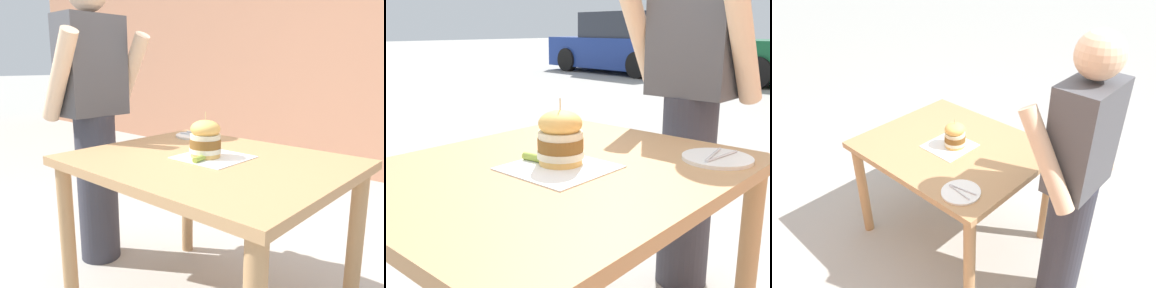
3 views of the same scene
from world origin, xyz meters
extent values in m
plane|color=#ADAAA3|center=(0.00, 0.00, 0.00)|extent=(80.00, 80.00, 0.00)
cube|color=tan|center=(0.00, 0.00, 0.76)|extent=(0.95, 1.16, 0.04)
cylinder|color=tan|center=(-0.42, -0.52, 0.37)|extent=(0.07, 0.07, 0.74)
cylinder|color=tan|center=(0.42, -0.52, 0.37)|extent=(0.07, 0.07, 0.74)
cylinder|color=tan|center=(-0.42, 0.52, 0.37)|extent=(0.07, 0.07, 0.74)
cylinder|color=tan|center=(0.42, 0.52, 0.37)|extent=(0.07, 0.07, 0.74)
cube|color=white|center=(0.02, -0.01, 0.79)|extent=(0.29, 0.29, 0.00)
cylinder|color=#E5B25B|center=(0.00, 0.02, 0.80)|extent=(0.13, 0.13, 0.02)
cylinder|color=beige|center=(0.00, 0.02, 0.82)|extent=(0.14, 0.14, 0.02)
cylinder|color=brown|center=(0.00, 0.02, 0.85)|extent=(0.14, 0.14, 0.04)
cylinder|color=beige|center=(0.00, 0.02, 0.88)|extent=(0.13, 0.13, 0.02)
ellipsoid|color=#E5B25B|center=(0.00, 0.02, 0.91)|extent=(0.13, 0.13, 0.08)
cylinder|color=#D1B77F|center=(0.00, 0.02, 0.96)|extent=(0.00, 0.00, 0.05)
cylinder|color=#8EA83D|center=(-0.07, -0.02, 0.80)|extent=(0.09, 0.03, 0.02)
cylinder|color=white|center=(0.34, 0.38, 0.79)|extent=(0.22, 0.22, 0.01)
cylinder|color=silver|center=(0.32, 0.38, 0.80)|extent=(0.04, 0.17, 0.01)
cylinder|color=silver|center=(0.35, 0.38, 0.80)|extent=(0.03, 0.17, 0.01)
cylinder|color=#33333D|center=(-0.01, 0.87, 0.45)|extent=(0.24, 0.24, 0.90)
cube|color=#4C4C51|center=(-0.01, 0.87, 1.18)|extent=(0.36, 0.22, 0.56)
sphere|color=beige|center=(-0.01, 0.87, 1.58)|extent=(0.22, 0.22, 0.22)
cylinder|color=beige|center=(-0.24, 0.81, 1.13)|extent=(0.09, 0.34, 0.50)
cylinder|color=beige|center=(0.22, 0.81, 1.13)|extent=(0.09, 0.34, 0.50)
camera|label=1|loc=(-1.23, -1.02, 1.19)|focal=35.00mm
camera|label=2|loc=(0.91, -0.92, 1.19)|focal=42.00mm
camera|label=3|loc=(1.52, 1.48, 2.07)|focal=35.00mm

